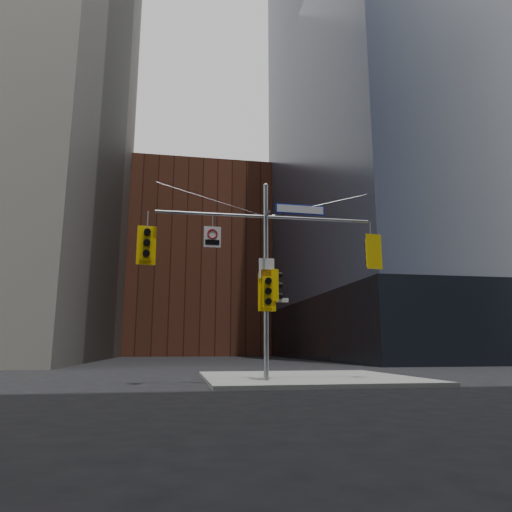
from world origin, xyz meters
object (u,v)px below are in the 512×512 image
object	(u,v)px
traffic_light_west_arm	(147,244)
regulatory_sign_arm	(212,236)
traffic_light_east_arm	(372,252)
signal_assembly	(266,259)
traffic_light_pole_front	(268,292)
street_sign_blade	(300,209)
traffic_light_pole_side	(275,285)

from	to	relation	value
traffic_light_west_arm	regulatory_sign_arm	bearing A→B (deg)	-6.19
traffic_light_west_arm	traffic_light_east_arm	world-z (taller)	traffic_light_west_arm
signal_assembly	regulatory_sign_arm	size ratio (longest dim) A/B	10.54
signal_assembly	traffic_light_pole_front	distance (m)	1.26
traffic_light_east_arm	street_sign_blade	xyz separation A→B (m)	(-2.76, 0.00, 1.55)
traffic_light_west_arm	traffic_light_east_arm	distance (m)	8.32
traffic_light_west_arm	traffic_light_east_arm	size ratio (longest dim) A/B	1.05
traffic_light_pole_front	street_sign_blade	distance (m)	3.44
traffic_light_pole_front	regulatory_sign_arm	world-z (taller)	regulatory_sign_arm
signal_assembly	traffic_light_pole_side	world-z (taller)	signal_assembly
traffic_light_pole_front	street_sign_blade	size ratio (longest dim) A/B	0.69
traffic_light_pole_front	traffic_light_pole_side	bearing A→B (deg)	44.60
traffic_light_west_arm	traffic_light_east_arm	xyz separation A→B (m)	(8.32, -0.01, -0.00)
traffic_light_east_arm	street_sign_blade	bearing A→B (deg)	-8.03
traffic_light_east_arm	street_sign_blade	distance (m)	3.17
traffic_light_pole_front	regulatory_sign_arm	bearing A→B (deg)	177.01
street_sign_blade	regulatory_sign_arm	distance (m)	3.48
traffic_light_pole_side	traffic_light_pole_front	distance (m)	0.51
signal_assembly	traffic_light_east_arm	size ratio (longest dim) A/B	6.01
traffic_light_west_arm	traffic_light_pole_front	bearing A→B (deg)	-9.12
signal_assembly	traffic_light_pole_side	distance (m)	1.02
traffic_light_east_arm	regulatory_sign_arm	size ratio (longest dim) A/B	1.75
signal_assembly	traffic_light_east_arm	distance (m)	4.10
regulatory_sign_arm	street_sign_blade	bearing A→B (deg)	-1.12
traffic_light_east_arm	street_sign_blade	world-z (taller)	street_sign_blade
traffic_light_pole_side	street_sign_blade	xyz separation A→B (m)	(0.99, -0.01, 2.90)
traffic_light_east_arm	signal_assembly	bearing A→B (deg)	-7.96
signal_assembly	traffic_light_east_arm	world-z (taller)	signal_assembly
traffic_light_west_arm	regulatory_sign_arm	world-z (taller)	regulatory_sign_arm
traffic_light_east_arm	traffic_light_pole_side	xyz separation A→B (m)	(-3.76, 0.01, -1.35)
traffic_light_pole_side	traffic_light_pole_front	world-z (taller)	traffic_light_pole_side
street_sign_blade	regulatory_sign_arm	size ratio (longest dim) A/B	2.54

